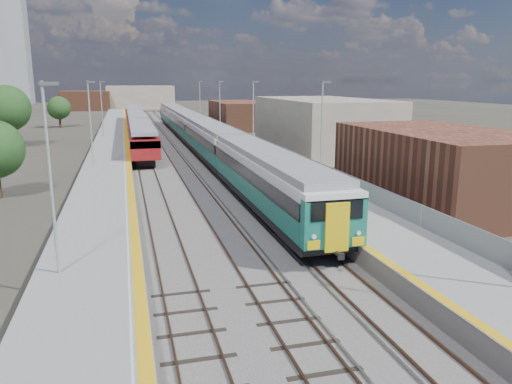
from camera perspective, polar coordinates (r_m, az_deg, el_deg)
name	(u,v)px	position (r m, az deg, el deg)	size (l,w,h in m)	color
ground	(186,150)	(63.15, -7.96, 4.72)	(320.00, 320.00, 0.00)	#47443A
ballast_bed	(166,148)	(65.39, -10.19, 4.94)	(10.50, 155.00, 0.06)	#565451
tracks	(170,146)	(67.09, -9.81, 5.21)	(8.96, 160.00, 0.17)	#4C3323
platform_right	(224,143)	(66.33, -3.69, 5.66)	(4.70, 155.00, 8.52)	slate
platform_left	(111,146)	(65.14, -16.20, 5.04)	(4.30, 155.00, 8.52)	slate
buildings	(81,73)	(151.14, -19.33, 12.74)	(72.00, 185.50, 40.00)	brown
green_train	(197,131)	(63.41, -6.71, 6.97)	(3.09, 85.81, 3.40)	black
red_train	(137,124)	(77.63, -13.46, 7.55)	(2.87, 58.21, 3.62)	black
tree_b	(7,108)	(72.45, -26.60, 8.55)	(5.92, 5.92, 8.02)	#382619
tree_c	(59,108)	(100.31, -21.60, 8.92)	(4.23, 4.23, 5.73)	#382619
tree_d	(337,114)	(79.00, 9.23, 8.85)	(4.19, 4.19, 5.68)	#382619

